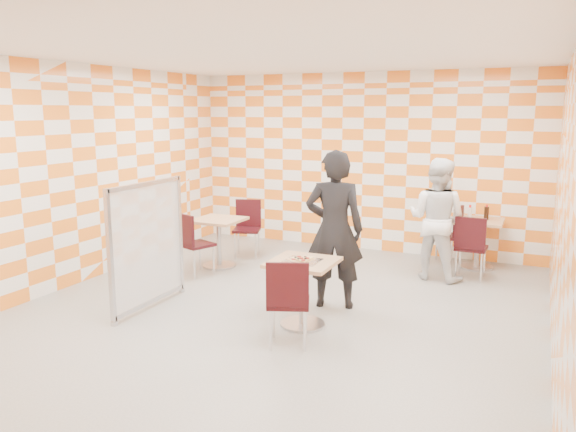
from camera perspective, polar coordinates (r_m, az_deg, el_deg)
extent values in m
plane|color=#999893|center=(6.77, -1.49, -9.83)|extent=(7.00, 7.00, 0.00)
plane|color=white|center=(6.37, -1.63, 16.34)|extent=(7.00, 7.00, 0.00)
plane|color=white|center=(9.65, 7.60, 5.41)|extent=(6.00, 0.00, 6.00)
plane|color=white|center=(8.16, -20.92, 3.85)|extent=(0.00, 7.00, 7.00)
plane|color=white|center=(5.77, 26.32, 0.87)|extent=(0.00, 7.00, 7.00)
cube|color=tan|center=(6.18, 1.52, -4.73)|extent=(0.70, 0.70, 0.04)
cylinder|color=#A5A5AA|center=(6.29, 1.50, -7.89)|extent=(0.08, 0.08, 0.70)
cylinder|color=#A5A5AA|center=(6.41, 1.49, -10.90)|extent=(0.50, 0.50, 0.03)
cube|color=tan|center=(8.94, 18.82, -0.48)|extent=(0.70, 0.70, 0.04)
cylinder|color=#A5A5AA|center=(9.01, 18.68, -2.72)|extent=(0.08, 0.08, 0.70)
cylinder|color=#A5A5AA|center=(9.10, 18.55, -4.90)|extent=(0.50, 0.50, 0.03)
cube|color=tan|center=(8.60, -7.09, -0.41)|extent=(0.70, 0.70, 0.04)
cylinder|color=#A5A5AA|center=(8.68, -7.04, -2.74)|extent=(0.08, 0.08, 0.70)
cylinder|color=#A5A5AA|center=(8.76, -6.99, -5.00)|extent=(0.50, 0.50, 0.03)
cube|color=black|center=(5.77, 0.05, -8.79)|extent=(0.54, 0.54, 0.04)
cube|color=black|center=(5.50, -0.06, -7.02)|extent=(0.41, 0.19, 0.45)
cylinder|color=silver|center=(6.00, 1.79, -10.39)|extent=(0.03, 0.03, 0.43)
cylinder|color=silver|center=(6.02, -1.50, -10.32)|extent=(0.03, 0.03, 0.43)
cylinder|color=silver|center=(5.69, 1.71, -11.62)|extent=(0.03, 0.03, 0.43)
cylinder|color=silver|center=(5.70, -1.78, -11.55)|extent=(0.03, 0.03, 0.43)
cube|color=black|center=(8.39, 18.11, -3.11)|extent=(0.43, 0.43, 0.04)
cube|color=black|center=(8.14, 18.01, -1.70)|extent=(0.42, 0.05, 0.45)
cylinder|color=silver|center=(8.59, 19.31, -4.48)|extent=(0.03, 0.03, 0.43)
cylinder|color=silver|center=(8.63, 17.07, -4.27)|extent=(0.03, 0.03, 0.43)
cylinder|color=silver|center=(8.26, 19.02, -5.05)|extent=(0.03, 0.03, 0.43)
cylinder|color=silver|center=(8.30, 16.69, -4.83)|extent=(0.03, 0.03, 0.43)
cube|color=black|center=(9.08, 15.62, -1.94)|extent=(0.48, 0.48, 0.04)
cube|color=black|center=(8.97, 16.92, -0.52)|extent=(0.10, 0.42, 0.45)
cylinder|color=silver|center=(9.34, 14.86, -3.04)|extent=(0.03, 0.03, 0.43)
cylinder|color=silver|center=(9.02, 14.19, -3.48)|extent=(0.03, 0.03, 0.43)
cylinder|color=silver|center=(9.24, 16.87, -3.28)|extent=(0.03, 0.03, 0.43)
cylinder|color=silver|center=(8.92, 16.26, -3.74)|extent=(0.03, 0.03, 0.43)
cube|color=black|center=(8.28, -9.26, -2.89)|extent=(0.54, 0.54, 0.04)
cube|color=black|center=(8.11, -10.46, -1.39)|extent=(0.41, 0.19, 0.45)
cylinder|color=silver|center=(8.30, -7.56, -4.48)|extent=(0.03, 0.03, 0.43)
cylinder|color=silver|center=(8.56, -8.94, -4.04)|extent=(0.03, 0.03, 0.43)
cylinder|color=silver|center=(8.10, -9.49, -4.90)|extent=(0.03, 0.03, 0.43)
cylinder|color=silver|center=(8.38, -10.83, -4.43)|extent=(0.03, 0.03, 0.43)
cube|color=black|center=(9.18, -4.22, -1.43)|extent=(0.54, 0.54, 0.04)
cube|color=black|center=(9.33, -4.04, 0.33)|extent=(0.41, 0.18, 0.45)
cylinder|color=silver|center=(9.10, -5.42, -3.08)|extent=(0.03, 0.03, 0.43)
cylinder|color=silver|center=(9.04, -3.30, -3.13)|extent=(0.03, 0.03, 0.43)
cylinder|color=silver|center=(9.42, -5.05, -2.59)|extent=(0.03, 0.03, 0.43)
cylinder|color=silver|center=(9.37, -3.00, -2.63)|extent=(0.03, 0.03, 0.43)
cube|color=white|center=(6.93, -14.05, -2.75)|extent=(0.02, 1.30, 1.40)
cube|color=#B2B2B7|center=(6.80, -14.33, 3.16)|extent=(0.05, 1.30, 0.05)
cube|color=#B2B2B7|center=(7.13, -13.79, -8.39)|extent=(0.05, 1.30, 0.05)
cube|color=#B2B2B7|center=(6.45, -17.63, -3.93)|extent=(0.05, 0.05, 1.50)
cylinder|color=#B2B2B7|center=(6.68, -17.25, -10.38)|extent=(0.08, 0.08, 0.05)
cube|color=#B2B2B7|center=(7.44, -10.96, -1.72)|extent=(0.05, 0.05, 1.50)
cylinder|color=#B2B2B7|center=(7.64, -10.75, -7.40)|extent=(0.08, 0.08, 0.05)
imported|color=black|center=(6.77, 4.73, -1.39)|extent=(0.80, 0.63, 1.92)
imported|color=white|center=(8.19, 14.87, -0.29)|extent=(0.96, 0.82, 1.73)
cube|color=silver|center=(6.16, 1.45, -4.57)|extent=(0.38, 0.34, 0.01)
cone|color=tan|center=(6.15, 1.45, -4.46)|extent=(0.40, 0.40, 0.02)
cone|color=#F2D88C|center=(6.17, 1.52, -4.28)|extent=(0.33, 0.33, 0.01)
cylinder|color=maroon|center=(6.08, 0.56, -4.41)|extent=(0.04, 0.04, 0.01)
cylinder|color=maroon|center=(6.05, 1.55, -4.49)|extent=(0.04, 0.04, 0.01)
cylinder|color=maroon|center=(6.13, 1.37, -4.29)|extent=(0.04, 0.04, 0.01)
cylinder|color=maroon|center=(6.19, 1.13, -4.13)|extent=(0.04, 0.04, 0.01)
cylinder|color=maroon|center=(6.13, 2.00, -4.28)|extent=(0.04, 0.04, 0.01)
torus|color=black|center=(6.10, 1.77, -4.35)|extent=(0.03, 0.03, 0.01)
torus|color=black|center=(6.10, 1.05, -4.34)|extent=(0.03, 0.03, 0.01)
torus|color=black|center=(6.18, 1.76, -4.16)|extent=(0.03, 0.03, 0.01)
torus|color=black|center=(6.16, 0.77, -4.21)|extent=(0.03, 0.03, 0.01)
cylinder|color=white|center=(9.04, 17.99, 0.33)|extent=(0.06, 0.06, 0.16)
cylinder|color=red|center=(9.02, 18.02, 0.96)|extent=(0.04, 0.04, 0.04)
cylinder|color=black|center=(8.95, 19.51, 0.27)|extent=(0.07, 0.07, 0.20)
cylinder|color=red|center=(8.93, 19.55, 1.00)|extent=(0.03, 0.03, 0.03)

